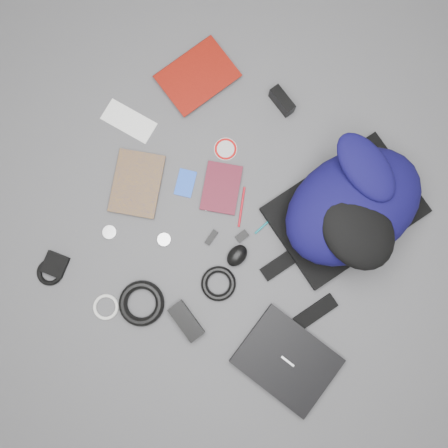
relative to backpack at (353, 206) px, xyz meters
The scene contains 24 objects.
ground 0.45m from the backpack, 141.71° to the right, with size 4.00×4.00×0.00m, color #4F4F51.
backpack is the anchor object (origin of this frame).
laptop 0.57m from the backpack, 80.69° to the right, with size 0.31×0.24×0.03m, color black.
textbook_red 0.83m from the backpack, 167.27° to the left, with size 0.20×0.26×0.03m, color maroon.
comic_book 0.84m from the backpack, 156.01° to the right, with size 0.17×0.23×0.02m, color #BF830D.
envelope 0.85m from the backpack, behind, with size 0.19×0.09×0.00m, color white.
dvd_case 0.46m from the backpack, 158.82° to the right, with size 0.13×0.18×0.01m, color #450D19.
compact_camera 0.46m from the backpack, 150.83° to the left, with size 0.11×0.04×0.06m, color black.
sticker_disc 0.49m from the backpack, behind, with size 0.08×0.08×0.00m, color silver.
pen_teal 0.29m from the backpack, 140.38° to the right, with size 0.01×0.01×0.13m, color #0D6D7A.
pen_red 0.38m from the backpack, 150.37° to the right, with size 0.01×0.01×0.15m, color red.
id_badge 0.59m from the backpack, 158.33° to the right, with size 0.06×0.10×0.00m, color blue.
usb_black 0.50m from the backpack, 136.85° to the right, with size 0.02×0.06×0.01m, color black.
usb_silver 0.50m from the backpack, 151.13° to the right, with size 0.02×0.05×0.01m, color silver.
key_fob 0.39m from the backpack, 134.21° to the right, with size 0.03×0.04×0.01m, color black.
mouse 0.43m from the backpack, 125.55° to the right, with size 0.06×0.08×0.04m, color black.
headphone_left 0.85m from the backpack, 143.03° to the right, with size 0.05×0.05×0.01m, color silver.
headphone_right 0.66m from the backpack, 139.16° to the right, with size 0.05×0.05×0.01m, color #BABABD.
cable_coil 0.53m from the backpack, 118.39° to the right, with size 0.12×0.12×0.02m, color black.
power_brick 0.69m from the backpack, 113.75° to the right, with size 0.14×0.06×0.03m, color black.
power_cord_coil 0.79m from the backpack, 123.85° to the right, with size 0.16×0.16×0.03m, color black.
pouch 1.05m from the backpack, 137.72° to the right, with size 0.08×0.08×0.02m, color black.
earbud_coil 1.07m from the backpack, 136.46° to the right, with size 0.09×0.09×0.02m, color black.
white_cable_coil 0.92m from the backpack, 126.37° to the right, with size 0.09×0.09×0.01m, color white.
Camera 1 is at (0.08, -0.13, 1.55)m, focal length 35.00 mm.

